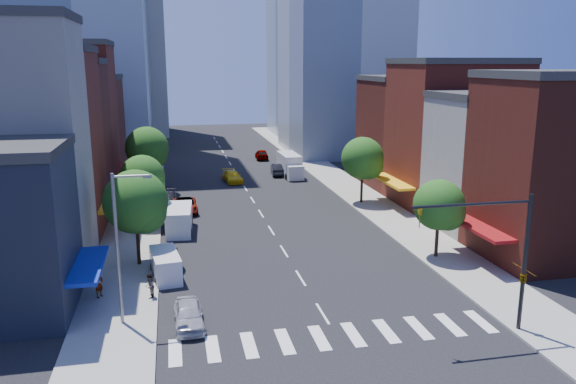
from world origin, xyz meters
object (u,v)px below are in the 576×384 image
Objects in this scene: traffic_car_oncoming at (278,169)px; box_truck at (290,166)px; parked_car_third at (185,206)px; parked_car_front at (189,315)px; taxi at (232,177)px; parked_car_rear at (166,200)px; traffic_car_far at (262,154)px; cargo_van_near at (166,266)px; parked_car_second at (166,260)px; pedestrian_far at (150,286)px; cargo_van_far at (179,220)px; pedestrian_near at (99,284)px.

box_truck reaches higher than traffic_car_oncoming.
traffic_car_oncoming reaches higher than parked_car_third.
parked_car_third reaches higher than parked_car_front.
parked_car_rear is at bearing -132.07° from taxi.
parked_car_rear is 21.65m from box_truck.
traffic_car_far reaches higher than parked_car_rear.
cargo_van_near is 50.94m from traffic_car_far.
traffic_car_oncoming reaches higher than parked_car_rear.
parked_car_third reaches higher than taxi.
cargo_van_near is (0.02, -20.56, 0.15)m from parked_car_rear.
parked_car_second is 0.84× the size of taxi.
parked_car_third reaches higher than parked_car_second.
parked_car_rear is at bearing -174.10° from pedestrian_far.
cargo_van_far is (1.20, 9.29, 0.48)m from parked_car_second.
taxi is 37.10m from pedestrian_far.
parked_car_front is 0.81× the size of parked_car_third.
box_truck is at bearing 56.94° from cargo_van_near.
pedestrian_far is at bearing 73.61° from traffic_car_oncoming.
parked_car_front is 0.77× the size of parked_car_rear.
parked_car_second is 31.49m from taxi.
parked_car_rear reaches higher than parked_car_third.
cargo_van_near is 0.95× the size of traffic_car_oncoming.
taxi is at bearing 173.65° from pedestrian_far.
parked_car_front is 2.33× the size of pedestrian_near.
parked_car_third is 2.86× the size of pedestrian_near.
cargo_van_far is (-0.72, -6.96, 0.44)m from parked_car_third.
traffic_car_far reaches higher than taxi.
pedestrian_far is at bearing -94.21° from parked_car_second.
parked_car_third is 3.26× the size of pedestrian_far.
cargo_van_far is at bearing 88.67° from parked_car_second.
box_truck is at bearing 100.43° from traffic_car_far.
cargo_van_far is (1.20, -9.38, 0.37)m from parked_car_rear.
pedestrian_far reaches higher than parked_car_front.
pedestrian_far is (-17.49, -38.22, -0.47)m from box_truck.
pedestrian_far reaches higher than parked_car_third.
parked_car_front is at bearing -88.08° from cargo_van_near.
parked_car_front is at bearing -85.61° from cargo_van_far.
box_truck is (14.57, 16.42, 0.70)m from parked_car_third.
pedestrian_near is at bearing -125.56° from parked_car_second.
traffic_car_oncoming is 3.09× the size of pedestrian_far.
pedestrian_far reaches higher than traffic_car_oncoming.
box_truck is at bearing 46.94° from parked_car_third.
parked_car_front is at bearing -110.78° from box_truck.
cargo_van_near is 33.31m from taxi.
traffic_car_oncoming is at bearing 20.95° from taxi.
parked_car_third is 1.05× the size of taxi.
traffic_car_far is at bearing 61.87° from taxi.
traffic_car_oncoming is 13.01m from traffic_car_far.
cargo_van_near is 0.62× the size of box_truck.
parked_car_second is at bearing -86.68° from parked_car_rear.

